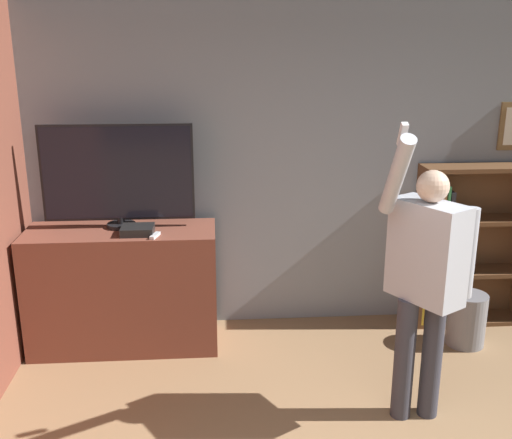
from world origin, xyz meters
name	(u,v)px	position (x,y,z in m)	size (l,w,h in m)	color
wall_back	(295,168)	(0.01, 3.14, 1.35)	(6.32, 0.09, 2.70)	gray
tv_ledge	(124,288)	(-1.40, 2.74, 0.48)	(1.46, 0.56, 0.97)	brown
television	(118,175)	(-1.40, 2.82, 1.38)	(1.15, 0.22, 0.80)	black
game_console	(138,230)	(-1.25, 2.64, 1.00)	(0.24, 0.21, 0.06)	black
remote_loose	(155,236)	(-1.11, 2.55, 0.98)	(0.07, 0.14, 0.02)	white
bookshelf	(462,245)	(1.42, 2.96, 0.70)	(0.97, 0.28, 1.38)	brown
person	(426,273)	(0.61, 1.62, 1.00)	(0.61, 0.57, 1.94)	#383842
waste_bin	(467,319)	(1.33, 2.54, 0.22)	(0.30, 0.30, 0.43)	gray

